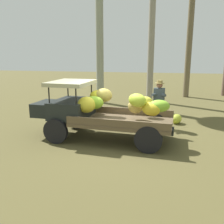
# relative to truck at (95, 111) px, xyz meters

# --- Properties ---
(ground_plane) EXTENTS (60.00, 60.00, 0.00)m
(ground_plane) POSITION_rel_truck_xyz_m (-0.76, -0.03, -0.90)
(ground_plane) COLOR brown
(truck) EXTENTS (4.54, 1.97, 1.82)m
(truck) POSITION_rel_truck_xyz_m (0.00, 0.00, 0.00)
(truck) COLOR black
(truck) RESTS_ON ground
(farmer) EXTENTS (0.53, 0.46, 1.75)m
(farmer) POSITION_rel_truck_xyz_m (-1.94, -1.66, 0.09)
(farmer) COLOR #BEB2A2
(farmer) RESTS_ON ground
(loose_banana_bunch) EXTENTS (0.55, 0.60, 0.38)m
(loose_banana_bunch) POSITION_rel_truck_xyz_m (-2.64, -2.29, -0.72)
(loose_banana_bunch) COLOR #B8C637
(loose_banana_bunch) RESTS_ON ground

